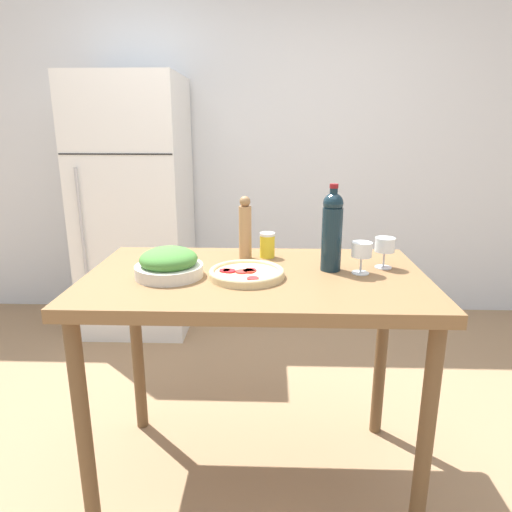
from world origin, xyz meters
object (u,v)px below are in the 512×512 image
Objects in this scene: homemade_pizza at (247,273)px; wine_glass_near at (362,251)px; salad_bowl at (169,264)px; wine_bottle at (332,230)px; refrigerator at (135,208)px; salt_canister at (267,245)px; pepper_mill at (245,229)px; wine_glass_far at (385,247)px.

wine_glass_near is at bearing 8.28° from homemade_pizza.
wine_glass_near is at bearing 4.93° from salad_bowl.
wine_bottle reaches higher than homemade_pizza.
salad_bowl is (0.61, -1.64, 0.07)m from refrigerator.
salt_canister is at bearing 144.80° from wine_bottle.
homemade_pizza is (0.02, -0.26, -0.11)m from pepper_mill.
salad_bowl is (-0.27, -0.26, -0.08)m from pepper_mill.
refrigerator is 6.78× the size of pepper_mill.
homemade_pizza is (-0.44, -0.06, -0.07)m from wine_glass_near.
wine_bottle is 0.38m from pepper_mill.
homemade_pizza is 0.29m from salt_canister.
wine_bottle is at bearing 159.66° from wine_glass_near.
salad_bowl reaches higher than homemade_pizza.
wine_glass_far is 0.57m from homemade_pizza.
salad_bowl is at bearing -136.03° from pepper_mill.
wine_glass_far is at bearing -12.31° from pepper_mill.
wine_bottle is 1.20× the size of homemade_pizza.
wine_bottle is at bearing 17.80° from homemade_pizza.
salt_canister is (0.98, -1.36, 0.07)m from refrigerator.
wine_glass_far is at bearing 14.56° from homemade_pizza.
wine_glass_near is at bearing -31.09° from salt_canister.
pepper_mill is 0.39m from salad_bowl.
wine_glass_far is at bearing 9.54° from salad_bowl.
wine_glass_near is 0.46× the size of pepper_mill.
wine_glass_far reaches higher than salad_bowl.
wine_glass_near reaches higher than homemade_pizza.
wine_bottle is 2.74× the size of wine_glass_near.
salt_canister is at bearing 148.91° from wine_glass_near.
wine_glass_near is 0.44× the size of homemade_pizza.
refrigerator reaches higher than wine_glass_far.
wine_bottle is 0.37m from homemade_pizza.
wine_glass_near is 0.49× the size of salad_bowl.
salad_bowl is at bearing -142.52° from salt_canister.
wine_glass_near reaches higher than salad_bowl.
refrigerator is at bearing 125.80° from salt_canister.
wine_glass_near is (1.34, -1.57, 0.11)m from refrigerator.
refrigerator is at bearing 134.01° from wine_glass_far.
wine_bottle is at bearing -24.69° from pepper_mill.
wine_glass_near is 0.13m from wine_glass_far.
salt_canister is at bearing 11.03° from pepper_mill.
salt_canister is (0.09, 0.02, -0.08)m from pepper_mill.
refrigerator is 2.07m from wine_glass_near.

